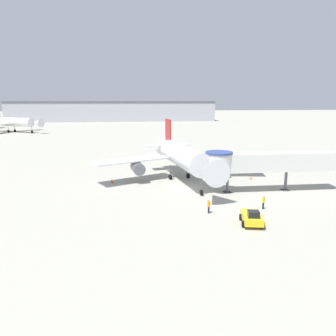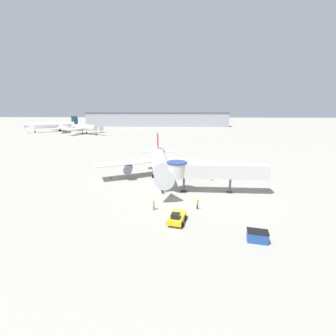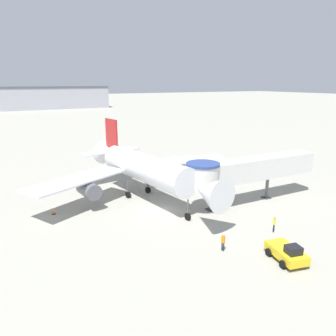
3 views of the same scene
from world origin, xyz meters
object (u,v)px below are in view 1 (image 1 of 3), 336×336
object	(u,v)px
main_airplane	(182,157)
jet_bridge	(261,162)
ground_crew_wing_walker	(263,201)
traffic_cone_port_wing	(112,181)
pushback_tug_yellow	(252,217)
background_jet_navy_tail	(14,122)
traffic_cone_starboard_wing	(251,177)
ground_crew_marshaller	(209,205)

from	to	relation	value
main_airplane	jet_bridge	xyz separation A→B (m)	(10.83, -8.08, 0.30)
ground_crew_wing_walker	main_airplane	bearing A→B (deg)	-96.93
main_airplane	jet_bridge	world-z (taller)	main_airplane
main_airplane	traffic_cone_port_wing	bearing A→B (deg)	170.96
ground_crew_wing_walker	traffic_cone_port_wing	bearing A→B (deg)	-72.21
pushback_tug_yellow	traffic_cone_port_wing	distance (m)	27.04
jet_bridge	main_airplane	bearing A→B (deg)	144.05
traffic_cone_port_wing	ground_crew_wing_walker	bearing A→B (deg)	-39.62
pushback_tug_yellow	traffic_cone_port_wing	size ratio (longest dim) A/B	5.63
main_airplane	ground_crew_wing_walker	size ratio (longest dim) A/B	17.25
main_airplane	jet_bridge	size ratio (longest dim) A/B	1.56
main_airplane	background_jet_navy_tail	bearing A→B (deg)	112.76
traffic_cone_port_wing	traffic_cone_starboard_wing	world-z (taller)	traffic_cone_port_wing
traffic_cone_port_wing	ground_crew_wing_walker	world-z (taller)	ground_crew_wing_walker
background_jet_navy_tail	main_airplane	bearing A→B (deg)	-116.87
traffic_cone_starboard_wing	traffic_cone_port_wing	bearing A→B (deg)	178.94
jet_bridge	background_jet_navy_tail	size ratio (longest dim) A/B	0.75
jet_bridge	ground_crew_marshaller	xyz separation A→B (m)	(-10.33, -8.93, -3.59)
pushback_tug_yellow	traffic_cone_port_wing	bearing A→B (deg)	140.20
main_airplane	traffic_cone_port_wing	xyz separation A→B (m)	(-12.10, 0.14, -3.94)
pushback_tug_yellow	background_jet_navy_tail	distance (m)	133.01
traffic_cone_port_wing	background_jet_navy_tail	world-z (taller)	background_jet_navy_tail
pushback_tug_yellow	ground_crew_marshaller	distance (m)	5.79
main_airplane	traffic_cone_starboard_wing	size ratio (longest dim) A/B	47.12
background_jet_navy_tail	traffic_cone_starboard_wing	bearing A→B (deg)	-111.81
main_airplane	pushback_tug_yellow	distance (m)	21.98
jet_bridge	pushback_tug_yellow	world-z (taller)	jet_bridge
pushback_tug_yellow	ground_crew_wing_walker	size ratio (longest dim) A/B	2.39
jet_bridge	ground_crew_wing_walker	distance (m)	9.51
pushback_tug_yellow	traffic_cone_port_wing	world-z (taller)	pushback_tug_yellow
pushback_tug_yellow	traffic_cone_starboard_wing	bearing A→B (deg)	81.44
background_jet_navy_tail	jet_bridge	bearing A→B (deg)	-114.54
main_airplane	background_jet_navy_tail	xyz separation A→B (m)	(-58.03, 96.12, 0.25)
traffic_cone_starboard_wing	ground_crew_marshaller	bearing A→B (deg)	-125.69
traffic_cone_port_wing	background_jet_navy_tail	bearing A→B (deg)	115.58
main_airplane	traffic_cone_starboard_wing	bearing A→B (deg)	-9.78
jet_bridge	ground_crew_marshaller	world-z (taller)	jet_bridge
pushback_tug_yellow	traffic_cone_starboard_wing	distance (m)	22.43
traffic_cone_port_wing	main_airplane	bearing A→B (deg)	-0.68
traffic_cone_starboard_wing	pushback_tug_yellow	bearing A→B (deg)	-111.03
traffic_cone_starboard_wing	main_airplane	bearing A→B (deg)	178.58
jet_bridge	ground_crew_marshaller	distance (m)	14.12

